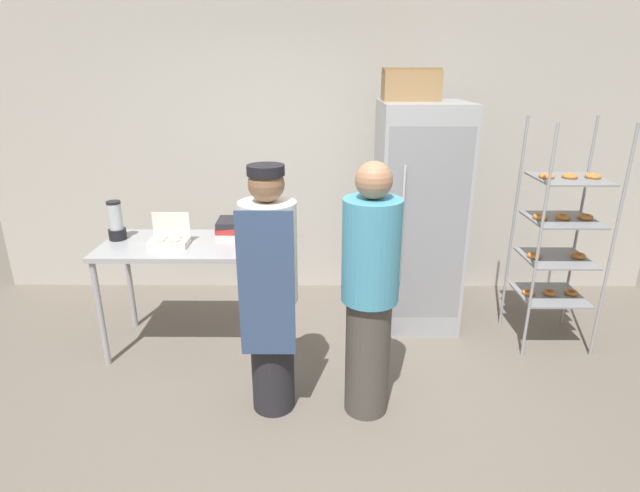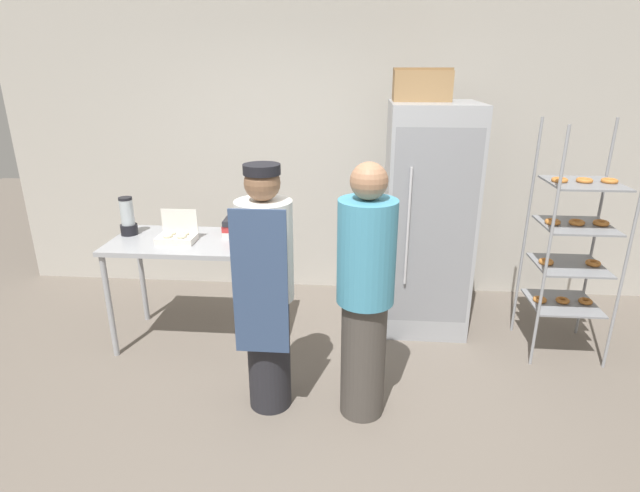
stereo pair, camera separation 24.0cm
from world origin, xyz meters
name	(u,v)px [view 1 (the left image)]	position (x,y,z in m)	size (l,w,h in m)	color
ground_plane	(325,443)	(0.00, 0.00, 0.00)	(14.00, 14.00, 0.00)	#6B6056
back_wall	(324,145)	(0.00, 2.35, 1.42)	(6.40, 0.12, 2.85)	#B7B2A8
refrigerator	(417,217)	(0.78, 1.60, 0.93)	(0.69, 0.77, 1.87)	#9EA0A5
baking_rack	(559,238)	(1.81, 1.23, 0.88)	(0.55, 0.53, 1.77)	#93969B
prep_counter	(185,255)	(-1.07, 1.13, 0.77)	(1.22, 0.67, 0.87)	#9EA0A5
donut_box	(169,240)	(-1.15, 1.08, 0.91)	(0.28, 0.19, 0.23)	silver
blender_pitcher	(116,222)	(-1.59, 1.22, 1.00)	(0.13, 0.13, 0.30)	black
binder_stack	(235,228)	(-0.70, 1.31, 0.93)	(0.27, 0.27, 0.13)	silver
cardboard_storage_box	(411,85)	(0.68, 1.70, 1.99)	(0.45, 0.27, 0.25)	#937047
person_baker	(270,291)	(-0.33, 0.35, 0.84)	(0.34, 0.36, 1.61)	#232328
person_customer	(370,293)	(0.27, 0.33, 0.83)	(0.35, 0.35, 1.63)	#47423D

